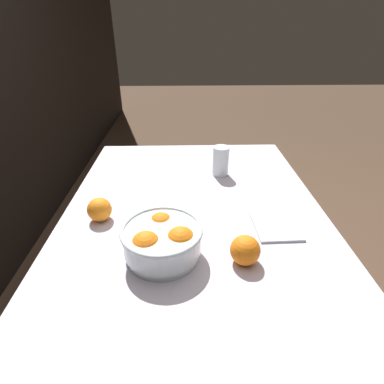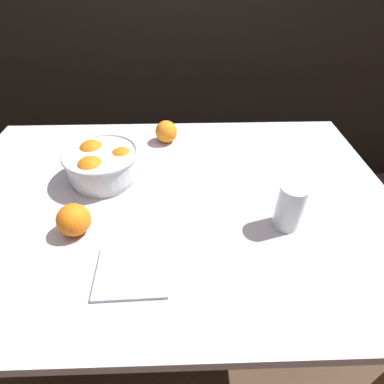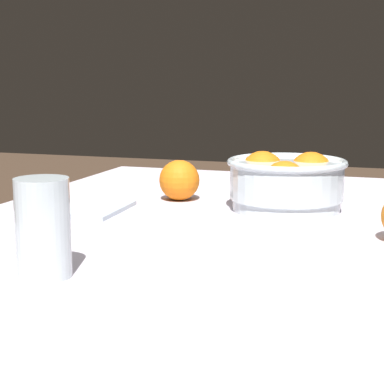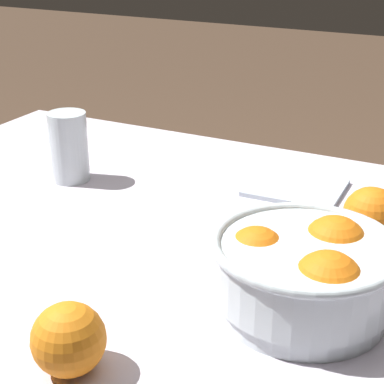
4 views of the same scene
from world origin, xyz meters
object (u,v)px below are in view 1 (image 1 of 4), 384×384
fruit_bowl (162,240)px  juice_glass (221,162)px  orange_loose_front (245,250)px  orange_loose_near_bowl (99,210)px

fruit_bowl → juice_glass: juice_glass is taller
fruit_bowl → orange_loose_front: 0.22m
fruit_bowl → orange_loose_near_bowl: bearing=49.9°
fruit_bowl → orange_loose_front: (-0.03, -0.22, -0.01)m
juice_glass → orange_loose_front: bearing=-179.2°
juice_glass → orange_loose_near_bowl: size_ratio=1.58×
juice_glass → orange_loose_front: juice_glass is taller
juice_glass → orange_loose_front: size_ratio=1.52×
orange_loose_near_bowl → orange_loose_front: bearing=-115.7°
juice_glass → fruit_bowl: bearing=156.9°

